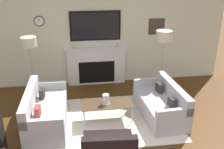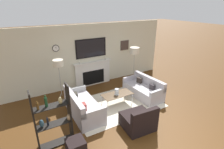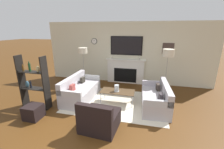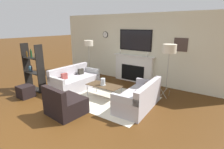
{
  "view_description": "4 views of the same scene",
  "coord_description": "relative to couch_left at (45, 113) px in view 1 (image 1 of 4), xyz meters",
  "views": [
    {
      "loc": [
        -0.57,
        -2.83,
        3.19
      ],
      "look_at": [
        0.18,
        2.31,
        1.04
      ],
      "focal_mm": 42.0,
      "sensor_mm": 36.0,
      "label": 1
    },
    {
      "loc": [
        -2.91,
        -2.56,
        3.47
      ],
      "look_at": [
        0.16,
        2.75,
        0.96
      ],
      "focal_mm": 28.0,
      "sensor_mm": 36.0,
      "label": 2
    },
    {
      "loc": [
        0.94,
        -2.31,
        2.39
      ],
      "look_at": [
        -0.28,
        2.75,
        0.8
      ],
      "focal_mm": 24.0,
      "sensor_mm": 36.0,
      "label": 3
    },
    {
      "loc": [
        3.29,
        -1.95,
        2.25
      ],
      "look_at": [
        0.13,
        2.52,
        0.71
      ],
      "focal_mm": 28.0,
      "sensor_mm": 36.0,
      "label": 4
    }
  ],
  "objects": [
    {
      "name": "coffee_table",
      "position": [
        1.34,
        0.0,
        0.09
      ],
      "size": [
        1.11,
        0.54,
        0.42
      ],
      "color": "#4C3823",
      "rests_on": "ground_plane"
    },
    {
      "name": "area_rug",
      "position": [
        1.29,
        -0.0,
        -0.29
      ],
      "size": [
        3.2,
        2.13,
        0.01
      ],
      "color": "beige",
      "rests_on": "ground_plane"
    },
    {
      "name": "couch_left",
      "position": [
        0.0,
        0.0,
        0.0
      ],
      "size": [
        0.82,
        1.78,
        0.82
      ],
      "color": "#B0AAB0",
      "rests_on": "ground_plane"
    },
    {
      "name": "floor_lamp_left",
      "position": [
        -0.36,
        1.19,
        1.22
      ],
      "size": [
        0.37,
        0.37,
        1.67
      ],
      "color": "#9E998E",
      "rests_on": "ground_plane"
    },
    {
      "name": "hurricane_candle",
      "position": [
        1.31,
        -0.02,
        0.22
      ],
      "size": [
        0.17,
        0.17,
        0.22
      ],
      "color": "silver",
      "rests_on": "coffee_table"
    },
    {
      "name": "fireplace_wall",
      "position": [
        1.29,
        2.12,
        0.93
      ],
      "size": [
        7.43,
        0.28,
        2.7
      ],
      "color": "beige",
      "rests_on": "ground_plane"
    },
    {
      "name": "couch_right",
      "position": [
        2.58,
        0.0,
        -0.02
      ],
      "size": [
        0.87,
        1.69,
        0.77
      ],
      "color": "#B0AAB0",
      "rests_on": "ground_plane"
    },
    {
      "name": "floor_lamp_right",
      "position": [
        2.95,
        1.19,
        1.25
      ],
      "size": [
        0.41,
        0.41,
        1.71
      ],
      "color": "#9E998E",
      "rests_on": "ground_plane"
    }
  ]
}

